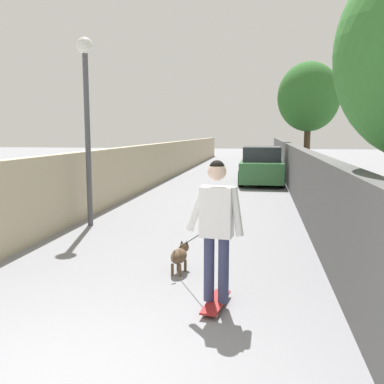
{
  "coord_description": "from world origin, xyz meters",
  "views": [
    {
      "loc": [
        -2.82,
        -1.64,
        2.13
      ],
      "look_at": [
        5.18,
        -0.34,
        1.0
      ],
      "focal_mm": 40.25,
      "sensor_mm": 36.0,
      "label": 1
    }
  ],
  "objects": [
    {
      "name": "skateboard",
      "position": [
        2.18,
        -1.12,
        0.07
      ],
      "size": [
        0.82,
        0.31,
        0.08
      ],
      "color": "maroon",
      "rests_on": "ground"
    },
    {
      "name": "person_skateboarder",
      "position": [
        2.18,
        -1.12,
        1.09
      ],
      "size": [
        0.27,
        0.72,
        1.72
      ],
      "color": "#333859",
      "rests_on": "skateboard"
    },
    {
      "name": "tree_right_near",
      "position": [
        19.0,
        -3.8,
        3.81
      ],
      "size": [
        2.97,
        2.97,
        5.49
      ],
      "color": "#473523",
      "rests_on": "ground"
    },
    {
      "name": "ground_plane",
      "position": [
        14.0,
        0.0,
        0.0
      ],
      "size": [
        80.0,
        80.0,
        0.0
      ],
      "primitive_type": "plane",
      "color": "gray"
    },
    {
      "name": "car_near",
      "position": [
        15.31,
        -1.63,
        0.71
      ],
      "size": [
        4.01,
        1.8,
        1.54
      ],
      "color": "#336B38",
      "rests_on": "ground"
    },
    {
      "name": "dog",
      "position": [
        3.41,
        -0.44,
        0.27
      ],
      "size": [
        1.53,
        0.84,
        1.06
      ],
      "color": "brown",
      "rests_on": "ground"
    },
    {
      "name": "wall_left",
      "position": [
        12.0,
        2.78,
        0.83
      ],
      "size": [
        48.0,
        0.3,
        1.65
      ],
      "primitive_type": "cube",
      "color": "tan",
      "rests_on": "ground"
    },
    {
      "name": "lamp_post",
      "position": [
        6.39,
        2.23,
        2.87
      ],
      "size": [
        0.36,
        0.36,
        4.18
      ],
      "color": "#4C4C51",
      "rests_on": "ground"
    },
    {
      "name": "fence_right",
      "position": [
        12.0,
        -2.78,
        0.83
      ],
      "size": [
        48.0,
        0.3,
        1.66
      ],
      "primitive_type": "cube",
      "color": "#4C4C4C",
      "rests_on": "ground"
    }
  ]
}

